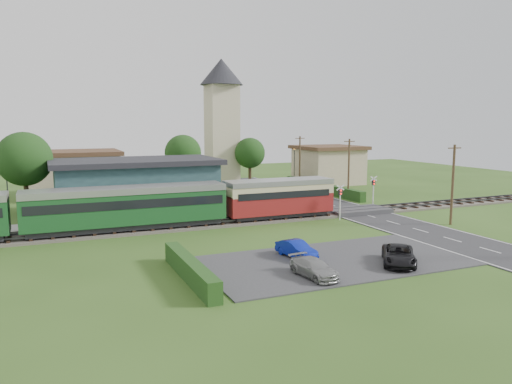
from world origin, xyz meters
name	(u,v)px	position (x,y,z in m)	size (l,w,h in m)	color
ground	(275,225)	(0.00, 0.00, 0.00)	(120.00, 120.00, 0.00)	#2D4C19
railway_track	(265,219)	(0.00, 2.00, 0.11)	(76.00, 3.20, 0.49)	#4C443D
road	(370,216)	(10.00, 0.00, 0.03)	(6.00, 70.00, 0.05)	#28282B
car_park	(333,261)	(-1.50, -12.00, 0.04)	(17.00, 9.00, 0.08)	#333335
crossing_deck	(357,211)	(10.00, 2.00, 0.23)	(6.20, 3.40, 0.45)	#333335
platform	(148,220)	(-10.00, 5.20, 0.23)	(30.00, 3.00, 0.45)	gray
equipment_hut	(51,210)	(-18.00, 5.20, 1.75)	(2.30, 2.30, 2.55)	beige
station_building	(136,185)	(-10.00, 10.99, 2.69)	(16.00, 9.00, 5.30)	#264346
train	(86,209)	(-15.46, 2.00, 2.18)	(43.20, 2.90, 3.40)	#232328
church_tower	(222,113)	(5.00, 28.00, 10.23)	(6.00, 6.00, 17.60)	beige
house_west	(74,173)	(-15.00, 25.00, 2.79)	(10.80, 8.80, 5.50)	tan
house_east	(328,164)	(20.00, 24.00, 2.80)	(8.80, 8.80, 5.50)	tan
hedge_carpark	(190,270)	(-11.00, -12.00, 0.60)	(0.80, 9.00, 1.20)	#193814
hedge_roadside	(322,188)	(14.20, 16.00, 0.60)	(0.80, 18.00, 1.20)	#193814
hedge_station	(129,199)	(-10.00, 15.50, 0.65)	(22.00, 0.80, 1.30)	#193814
tree_a	(24,159)	(-20.00, 14.00, 5.38)	(5.20, 5.20, 8.00)	#332316
tree_b	(183,153)	(-2.00, 23.00, 5.02)	(4.60, 4.60, 7.34)	#332316
tree_c	(250,153)	(8.00, 25.00, 4.65)	(4.20, 4.20, 6.78)	#332316
utility_pole_b	(453,184)	(14.20, -6.00, 3.63)	(1.40, 0.22, 7.00)	#473321
utility_pole_c	(349,168)	(14.20, 10.00, 3.63)	(1.40, 0.22, 7.00)	#473321
utility_pole_d	(300,161)	(14.20, 22.00, 3.63)	(1.40, 0.22, 7.00)	#473321
crossing_signal_near	(340,197)	(6.40, -0.41, 2.14)	(0.84, 0.28, 3.28)	silver
crossing_signal_far	(373,187)	(13.60, 4.39, 2.14)	(0.84, 0.28, 3.28)	silver
streetlamp_west	(7,178)	(-22.00, 20.00, 3.04)	(0.30, 0.30, 5.15)	#3F3F47
streetlamp_east	(294,162)	(16.00, 27.00, 3.04)	(0.30, 0.30, 5.15)	#3F3F47
car_on_road	(301,192)	(9.69, 13.08, 0.72)	(1.59, 3.95, 1.35)	navy
car_park_blue	(296,249)	(-3.35, -10.38, 0.63)	(1.17, 3.35, 1.10)	#0C1E95
car_park_silver	(314,268)	(-4.37, -14.50, 0.61)	(1.47, 3.62, 1.05)	gray
car_park_dark	(399,255)	(1.80, -14.33, 0.66)	(1.93, 4.19, 1.16)	black
pedestrian_near	(213,204)	(-3.98, 5.06, 1.34)	(0.65, 0.42, 1.77)	gray
pedestrian_far	(89,213)	(-14.99, 5.43, 1.21)	(0.74, 0.57, 1.52)	gray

